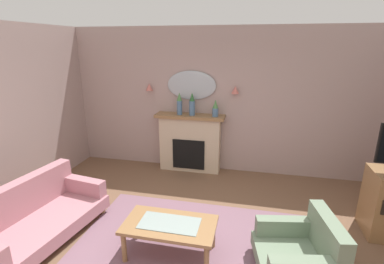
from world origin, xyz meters
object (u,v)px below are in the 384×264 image
at_px(mantel_vase_left, 215,109).
at_px(armchair_by_coffee_table, 303,251).
at_px(wall_mirror, 191,85).
at_px(wall_sconce_left, 149,87).
at_px(coffee_table, 170,227).
at_px(wall_sconce_right, 235,90).
at_px(mantel_vase_centre, 192,105).
at_px(mantel_vase_right, 179,104).
at_px(fireplace, 190,143).
at_px(floral_couch, 35,216).

xyz_separation_m(mantel_vase_left, armchair_by_coffee_table, (1.34, -2.43, -1.00)).
distance_m(wall_mirror, wall_sconce_left, 0.85).
bearing_deg(coffee_table, wall_sconce_right, 78.36).
bearing_deg(mantel_vase_left, armchair_by_coffee_table, -61.21).
height_order(mantel_vase_centre, armchair_by_coffee_table, mantel_vase_centre).
distance_m(wall_sconce_right, armchair_by_coffee_table, 3.05).
distance_m(mantel_vase_centre, coffee_table, 2.66).
bearing_deg(mantel_vase_right, coffee_table, -78.05).
height_order(wall_sconce_left, wall_sconce_right, same).
distance_m(fireplace, armchair_by_coffee_table, 3.08).
bearing_deg(mantel_vase_left, coffee_table, -94.20).
height_order(fireplace, wall_sconce_right, wall_sconce_right).
relative_size(mantel_vase_left, coffee_table, 0.29).
distance_m(wall_mirror, coffee_table, 2.96).
bearing_deg(floral_couch, wall_sconce_left, 75.98).
xyz_separation_m(fireplace, wall_mirror, (0.00, 0.14, 1.14)).
bearing_deg(wall_sconce_left, armchair_by_coffee_table, -43.52).
xyz_separation_m(mantel_vase_right, wall_sconce_left, (-0.65, 0.12, 0.29)).
bearing_deg(wall_sconce_left, mantel_vase_centre, -7.59).
xyz_separation_m(mantel_vase_centre, armchair_by_coffee_table, (1.79, -2.43, -1.06)).
relative_size(wall_mirror, wall_sconce_left, 6.86).
relative_size(mantel_vase_centre, wall_sconce_right, 3.14).
distance_m(fireplace, wall_mirror, 1.15).
bearing_deg(wall_mirror, floral_couch, -119.32).
bearing_deg(wall_sconce_right, wall_sconce_left, 180.00).
bearing_deg(wall_sconce_left, mantel_vase_left, -5.08).
distance_m(mantel_vase_left, wall_sconce_left, 1.40).
xyz_separation_m(mantel_vase_right, mantel_vase_left, (0.70, 0.00, -0.07)).
relative_size(mantel_vase_centre, wall_sconce_left, 3.14).
height_order(wall_sconce_left, armchair_by_coffee_table, wall_sconce_left).
relative_size(coffee_table, floral_couch, 0.61).
height_order(fireplace, mantel_vase_right, mantel_vase_right).
distance_m(fireplace, wall_sconce_right, 1.38).
height_order(fireplace, floral_couch, fireplace).
relative_size(mantel_vase_left, wall_mirror, 0.33).
distance_m(mantel_vase_centre, wall_mirror, 0.39).
distance_m(mantel_vase_left, wall_sconce_right, 0.51).
bearing_deg(mantel_vase_right, mantel_vase_centre, 0.00).
bearing_deg(wall_mirror, wall_sconce_left, -176.63).
relative_size(fireplace, mantel_vase_left, 4.24).
bearing_deg(coffee_table, mantel_vase_left, 85.80).
bearing_deg(mantel_vase_left, floral_couch, -128.60).
relative_size(wall_sconce_right, floral_couch, 0.08).
bearing_deg(armchair_by_coffee_table, floral_couch, -178.55).
distance_m(mantel_vase_right, wall_mirror, 0.43).
height_order(mantel_vase_centre, wall_mirror, wall_mirror).
xyz_separation_m(fireplace, mantel_vase_left, (0.50, -0.03, 0.74)).
height_order(mantel_vase_left, coffee_table, mantel_vase_left).
height_order(mantel_vase_centre, wall_sconce_right, wall_sconce_right).
distance_m(coffee_table, armchair_by_coffee_table, 1.52).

